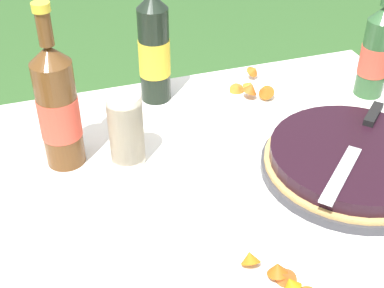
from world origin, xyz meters
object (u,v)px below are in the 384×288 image
object	(u,v)px
berry_tart	(352,161)
cider_bottle_green	(376,51)
cider_bottle_amber	(58,107)
snack_plate_right	(256,89)
serving_knife	(359,140)
juice_bottle_red	(154,48)
cup_stack	(126,130)
snack_plate_near	(281,281)

from	to	relation	value
berry_tart	cider_bottle_green	bearing A→B (deg)	51.15
berry_tart	cider_bottle_amber	xyz separation A→B (m)	(-0.55, 0.22, 0.11)
cider_bottle_amber	snack_plate_right	bearing A→B (deg)	14.98
cider_bottle_green	snack_plate_right	size ratio (longest dim) A/B	1.47
serving_knife	juice_bottle_red	xyz separation A→B (m)	(-0.32, 0.40, 0.07)
cup_stack	berry_tart	bearing A→B (deg)	-22.95
serving_knife	juice_bottle_red	bearing A→B (deg)	-92.85
juice_bottle_red	snack_plate_near	distance (m)	0.65
serving_knife	cup_stack	distance (m)	0.48
cup_stack	snack_plate_near	xyz separation A→B (m)	(0.16, -0.40, -0.07)
cider_bottle_green	cider_bottle_amber	bearing A→B (deg)	-176.65
cup_stack	cider_bottle_amber	world-z (taller)	cider_bottle_amber
cup_stack	cider_bottle_green	size ratio (longest dim) A/B	0.52
cider_bottle_amber	snack_plate_near	xyz separation A→B (m)	(0.28, -0.45, -0.12)
berry_tart	serving_knife	size ratio (longest dim) A/B	1.26
cider_bottle_amber	juice_bottle_red	xyz separation A→B (m)	(0.25, 0.19, 0.00)
berry_tart	snack_plate_near	distance (m)	0.35
cup_stack	snack_plate_right	bearing A→B (deg)	25.25
snack_plate_right	cider_bottle_green	bearing A→B (deg)	-17.90
cider_bottle_green	juice_bottle_red	distance (m)	0.54
berry_tart	cider_bottle_green	distance (m)	0.36
snack_plate_near	snack_plate_right	world-z (taller)	snack_plate_right
cider_bottle_amber	juice_bottle_red	distance (m)	0.32
cider_bottle_green	snack_plate_near	distance (m)	0.70
serving_knife	cider_bottle_amber	xyz separation A→B (m)	(-0.57, 0.20, 0.07)
cider_bottle_green	snack_plate_near	world-z (taller)	cider_bottle_green
berry_tart	snack_plate_near	xyz separation A→B (m)	(-0.27, -0.22, -0.02)
cider_bottle_amber	juice_bottle_red	world-z (taller)	juice_bottle_red
cup_stack	snack_plate_near	bearing A→B (deg)	-68.40
serving_knife	cider_bottle_green	size ratio (longest dim) A/B	0.94
serving_knife	snack_plate_near	world-z (taller)	serving_knife
juice_bottle_red	snack_plate_right	bearing A→B (deg)	-13.63
serving_knife	snack_plate_right	size ratio (longest dim) A/B	1.38
cider_bottle_amber	juice_bottle_red	size ratio (longest dim) A/B	0.99
cider_bottle_amber	snack_plate_right	xyz separation A→B (m)	(0.50, 0.13, -0.12)
berry_tart	cup_stack	world-z (taller)	cup_stack
cup_stack	snack_plate_right	world-z (taller)	cup_stack
cider_bottle_green	cider_bottle_amber	size ratio (longest dim) A/B	0.90
cider_bottle_amber	juice_bottle_red	bearing A→B (deg)	37.71
berry_tart	cider_bottle_green	xyz separation A→B (m)	(0.22, 0.27, 0.09)
berry_tart	snack_plate_near	world-z (taller)	berry_tart
berry_tart	cup_stack	xyz separation A→B (m)	(-0.43, 0.18, 0.05)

